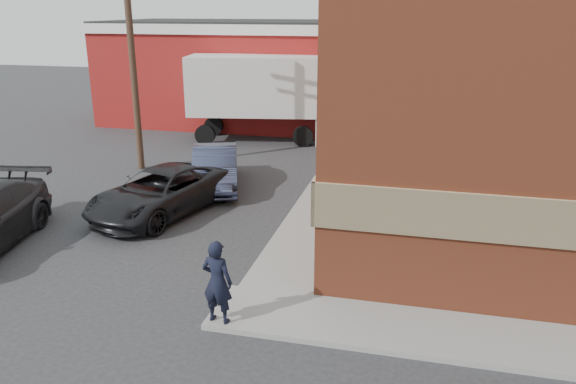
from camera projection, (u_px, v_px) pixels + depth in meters
The scene contains 8 objects.
ground at pixel (251, 292), 13.07m from camera, with size 90.00×90.00×0.00m, color #28282B.
sidewalk_west at pixel (337, 181), 21.22m from camera, with size 1.80×18.00×0.12m, color gray.
warehouse at pixel (254, 71), 31.99m from camera, with size 16.30×8.30×5.60m.
utility_pole at pixel (132, 50), 21.57m from camera, with size 2.00×0.26×9.00m.
man at pixel (217, 282), 11.37m from camera, with size 0.65×0.43×1.79m, color black.
sedan at pixel (215, 168), 20.42m from camera, with size 1.58×4.52×1.49m, color #2F364F.
suv_a at pixel (161, 192), 17.80m from camera, with size 2.41×5.24×1.45m, color black.
box_truck at pixel (272, 93), 27.11m from camera, with size 8.62×3.84×4.11m.
Camera 1 is at (3.62, -11.14, 6.32)m, focal length 35.00 mm.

